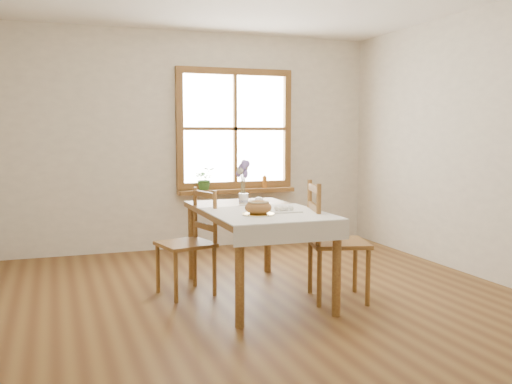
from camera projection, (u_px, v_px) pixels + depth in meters
ground at (268, 305)px, 4.67m from camera, size 5.00×5.00×0.00m
room_walls at (269, 94)px, 4.49m from camera, size 4.60×5.10×2.65m
window at (235, 129)px, 7.00m from camera, size 1.46×0.08×1.46m
window_sill at (237, 191)px, 7.01m from camera, size 1.46×0.20×0.05m
dining_table at (256, 219)px, 4.88m from camera, size 0.90×1.60×0.75m
table_linen at (269, 214)px, 4.59m from camera, size 0.91×0.99×0.01m
chair_left at (185, 242)px, 4.93m from camera, size 0.54×0.52×0.91m
chair_right at (338, 241)px, 4.78m from camera, size 0.59×0.58×1.00m
bread_plate at (258, 214)px, 4.47m from camera, size 0.31×0.31×0.01m
bread_loaf at (258, 206)px, 4.46m from camera, size 0.21×0.21×0.12m
egg_napkin at (284, 211)px, 4.67m from camera, size 0.26×0.22×0.01m
eggs at (284, 208)px, 4.67m from camera, size 0.20×0.18×0.04m
salt_shaker at (258, 202)px, 4.90m from camera, size 0.05×0.05×0.09m
pepper_shaker at (261, 202)px, 4.91m from camera, size 0.06×0.06×0.09m
flower_vase at (243, 200)px, 5.16m from camera, size 0.11×0.11×0.10m
lavender_bouquet at (243, 178)px, 5.14m from camera, size 0.16×0.16×0.29m
potted_plant at (205, 181)px, 6.86m from camera, size 0.26×0.28×0.21m
amber_bottle at (265, 181)px, 7.12m from camera, size 0.06×0.06×0.16m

